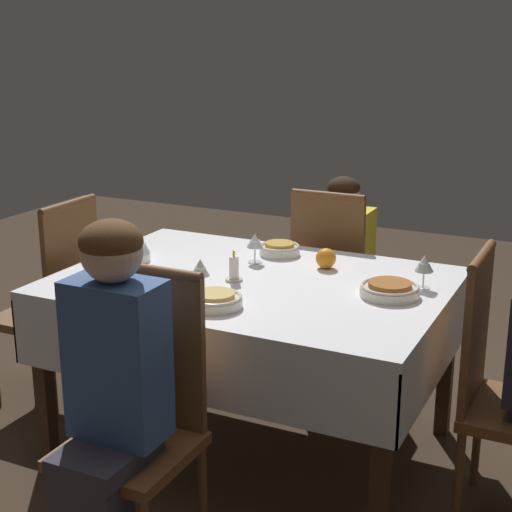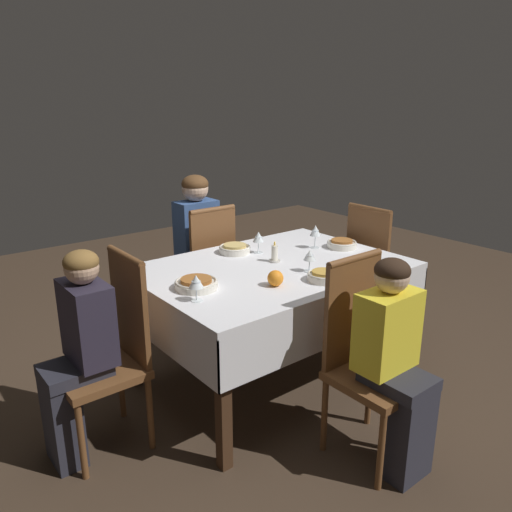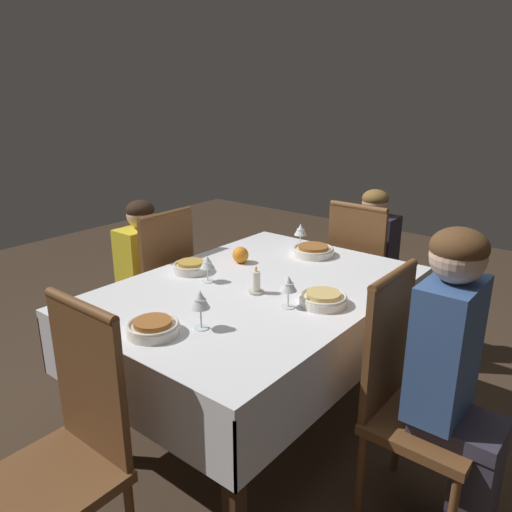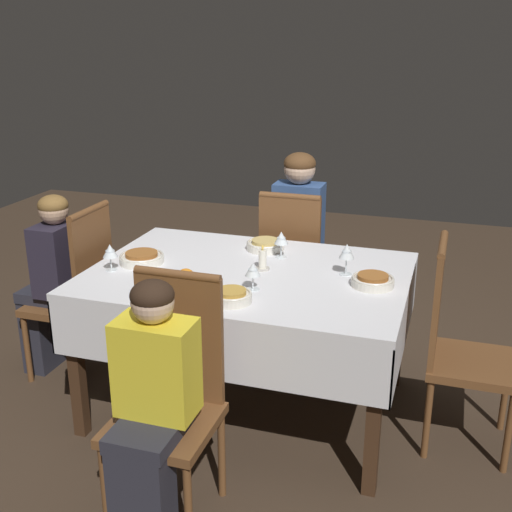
{
  "view_description": "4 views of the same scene",
  "coord_description": "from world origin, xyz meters",
  "px_view_note": "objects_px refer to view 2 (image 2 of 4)",
  "views": [
    {
      "loc": [
        -1.34,
        2.73,
        1.76
      ],
      "look_at": [
        -0.04,
        0.05,
        0.88
      ],
      "focal_mm": 55.0,
      "sensor_mm": 36.0,
      "label": 1
    },
    {
      "loc": [
        -1.86,
        -2.17,
        1.72
      ],
      "look_at": [
        -0.09,
        0.05,
        0.83
      ],
      "focal_mm": 35.0,
      "sensor_mm": 36.0,
      "label": 2
    },
    {
      "loc": [
        1.69,
        1.36,
        1.64
      ],
      "look_at": [
        -0.02,
        -0.01,
        0.91
      ],
      "focal_mm": 35.0,
      "sensor_mm": 36.0,
      "label": 3
    },
    {
      "loc": [
        0.95,
        -2.82,
        1.89
      ],
      "look_at": [
        0.04,
        0.0,
        0.85
      ],
      "focal_mm": 45.0,
      "sensor_mm": 36.0,
      "label": 4
    }
  ],
  "objects_px": {
    "wine_glass_west": "(196,282)",
    "dining_table": "(272,279)",
    "chair_south": "(366,352)",
    "bowl_south": "(324,276)",
    "wine_glass_north": "(258,238)",
    "chair_east": "(375,268)",
    "person_child_yellow": "(396,359)",
    "candle_centerpiece": "(275,255)",
    "chair_north": "(206,268)",
    "person_child_dark": "(78,349)",
    "chair_west": "(112,347)",
    "wine_glass_south": "(310,256)",
    "bowl_west": "(196,283)",
    "orange_fruit": "(275,278)",
    "bowl_east": "(342,244)",
    "bowl_north": "(235,249)",
    "wine_glass_east": "(315,231)",
    "person_adult_denim": "(194,244)"
  },
  "relations": [
    {
      "from": "chair_north",
      "to": "chair_south",
      "type": "relative_size",
      "value": 1.0
    },
    {
      "from": "chair_west",
      "to": "bowl_north",
      "type": "bearing_deg",
      "value": 107.52
    },
    {
      "from": "dining_table",
      "to": "person_child_dark",
      "type": "bearing_deg",
      "value": 177.94
    },
    {
      "from": "dining_table",
      "to": "person_child_dark",
      "type": "height_order",
      "value": "person_child_dark"
    },
    {
      "from": "orange_fruit",
      "to": "chair_east",
      "type": "bearing_deg",
      "value": 13.38
    },
    {
      "from": "person_child_yellow",
      "to": "wine_glass_south",
      "type": "distance_m",
      "value": 0.81
    },
    {
      "from": "dining_table",
      "to": "bowl_south",
      "type": "bearing_deg",
      "value": -82.73
    },
    {
      "from": "person_child_yellow",
      "to": "wine_glass_east",
      "type": "relative_size",
      "value": 6.63
    },
    {
      "from": "dining_table",
      "to": "orange_fruit",
      "type": "bearing_deg",
      "value": -128.04
    },
    {
      "from": "chair_north",
      "to": "person_child_dark",
      "type": "xyz_separation_m",
      "value": [
        -1.21,
        -0.75,
        0.05
      ]
    },
    {
      "from": "dining_table",
      "to": "bowl_east",
      "type": "relative_size",
      "value": 7.82
    },
    {
      "from": "chair_west",
      "to": "wine_glass_north",
      "type": "height_order",
      "value": "chair_west"
    },
    {
      "from": "person_child_yellow",
      "to": "person_child_dark",
      "type": "bearing_deg",
      "value": 138.22
    },
    {
      "from": "orange_fruit",
      "to": "bowl_south",
      "type": "bearing_deg",
      "value": -21.56
    },
    {
      "from": "chair_north",
      "to": "person_child_dark",
      "type": "distance_m",
      "value": 1.43
    },
    {
      "from": "chair_south",
      "to": "wine_glass_east",
      "type": "xyz_separation_m",
      "value": [
        0.53,
        0.9,
        0.35
      ]
    },
    {
      "from": "dining_table",
      "to": "wine_glass_north",
      "type": "bearing_deg",
      "value": 69.33
    },
    {
      "from": "chair_south",
      "to": "bowl_north",
      "type": "height_order",
      "value": "chair_south"
    },
    {
      "from": "chair_west",
      "to": "person_child_yellow",
      "type": "distance_m",
      "value": 1.38
    },
    {
      "from": "dining_table",
      "to": "wine_glass_east",
      "type": "bearing_deg",
      "value": 13.11
    },
    {
      "from": "chair_north",
      "to": "person_adult_denim",
      "type": "distance_m",
      "value": 0.22
    },
    {
      "from": "person_child_yellow",
      "to": "wine_glass_south",
      "type": "xyz_separation_m",
      "value": [
        0.16,
        0.74,
        0.29
      ]
    },
    {
      "from": "wine_glass_west",
      "to": "wine_glass_east",
      "type": "xyz_separation_m",
      "value": [
        1.12,
        0.3,
        0.02
      ]
    },
    {
      "from": "wine_glass_north",
      "to": "wine_glass_south",
      "type": "bearing_deg",
      "value": -90.21
    },
    {
      "from": "chair_east",
      "to": "candle_centerpiece",
      "type": "xyz_separation_m",
      "value": [
        -0.96,
        0.03,
        0.28
      ]
    },
    {
      "from": "bowl_east",
      "to": "bowl_west",
      "type": "bearing_deg",
      "value": -178.18
    },
    {
      "from": "dining_table",
      "to": "person_child_yellow",
      "type": "xyz_separation_m",
      "value": [
        -0.06,
        -0.96,
        -0.11
      ]
    },
    {
      "from": "person_adult_denim",
      "to": "orange_fruit",
      "type": "bearing_deg",
      "value": 78.77
    },
    {
      "from": "chair_west",
      "to": "wine_glass_south",
      "type": "distance_m",
      "value": 1.19
    },
    {
      "from": "bowl_east",
      "to": "candle_centerpiece",
      "type": "distance_m",
      "value": 0.56
    },
    {
      "from": "bowl_west",
      "to": "orange_fruit",
      "type": "distance_m",
      "value": 0.42
    },
    {
      "from": "person_child_yellow",
      "to": "bowl_south",
      "type": "bearing_deg",
      "value": 79.03
    },
    {
      "from": "chair_north",
      "to": "orange_fruit",
      "type": "height_order",
      "value": "chair_north"
    },
    {
      "from": "chair_south",
      "to": "wine_glass_north",
      "type": "bearing_deg",
      "value": 81.24
    },
    {
      "from": "bowl_south",
      "to": "chair_east",
      "type": "bearing_deg",
      "value": 22.26
    },
    {
      "from": "person_child_yellow",
      "to": "orange_fruit",
      "type": "distance_m",
      "value": 0.74
    },
    {
      "from": "chair_south",
      "to": "chair_east",
      "type": "height_order",
      "value": "same"
    },
    {
      "from": "chair_south",
      "to": "bowl_north",
      "type": "relative_size",
      "value": 4.91
    },
    {
      "from": "chair_south",
      "to": "bowl_south",
      "type": "xyz_separation_m",
      "value": [
        0.11,
        0.41,
        0.26
      ]
    },
    {
      "from": "chair_west",
      "to": "wine_glass_west",
      "type": "height_order",
      "value": "chair_west"
    },
    {
      "from": "wine_glass_west",
      "to": "bowl_east",
      "type": "bearing_deg",
      "value": 8.34
    },
    {
      "from": "chair_south",
      "to": "chair_east",
      "type": "distance_m",
      "value": 1.35
    },
    {
      "from": "chair_west",
      "to": "person_child_dark",
      "type": "distance_m",
      "value": 0.18
    },
    {
      "from": "chair_west",
      "to": "candle_centerpiece",
      "type": "relative_size",
      "value": 7.86
    },
    {
      "from": "person_child_dark",
      "to": "bowl_west",
      "type": "height_order",
      "value": "person_child_dark"
    },
    {
      "from": "wine_glass_west",
      "to": "dining_table",
      "type": "bearing_deg",
      "value": 16.1
    },
    {
      "from": "chair_south",
      "to": "wine_glass_south",
      "type": "distance_m",
      "value": 0.68
    },
    {
      "from": "dining_table",
      "to": "orange_fruit",
      "type": "relative_size",
      "value": 17.97
    },
    {
      "from": "wine_glass_north",
      "to": "bowl_south",
      "type": "relative_size",
      "value": 0.78
    },
    {
      "from": "person_adult_denim",
      "to": "wine_glass_north",
      "type": "height_order",
      "value": "person_adult_denim"
    }
  ]
}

